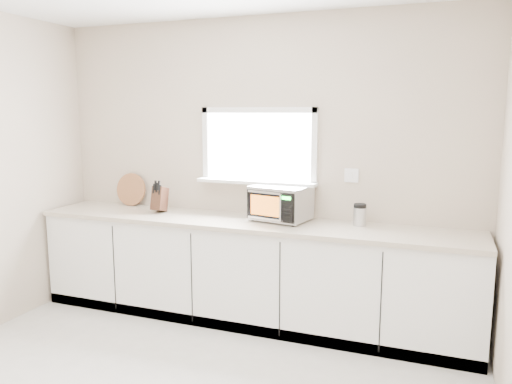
% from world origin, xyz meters
% --- Properties ---
extents(back_wall, '(4.00, 0.17, 2.70)m').
position_xyz_m(back_wall, '(0.00, 2.00, 1.36)').
color(back_wall, '#B29F8D').
rests_on(back_wall, ground).
extents(cabinets, '(3.92, 0.60, 0.88)m').
position_xyz_m(cabinets, '(0.00, 1.70, 0.44)').
color(cabinets, white).
rests_on(cabinets, ground).
extents(countertop, '(3.92, 0.64, 0.04)m').
position_xyz_m(countertop, '(0.00, 1.69, 0.90)').
color(countertop, '#C1B69F').
rests_on(countertop, cabinets).
extents(microwave, '(0.54, 0.46, 0.31)m').
position_xyz_m(microwave, '(0.27, 1.79, 1.08)').
color(microwave, black).
rests_on(microwave, countertop).
extents(knife_block, '(0.12, 0.22, 0.31)m').
position_xyz_m(knife_block, '(-0.90, 1.73, 1.05)').
color(knife_block, '#442518').
rests_on(knife_block, countertop).
extents(cutting_board, '(0.33, 0.08, 0.33)m').
position_xyz_m(cutting_board, '(-1.36, 1.94, 1.08)').
color(cutting_board, '#96553A').
rests_on(cutting_board, countertop).
extents(coffee_grinder, '(0.12, 0.12, 0.19)m').
position_xyz_m(coffee_grinder, '(0.95, 1.84, 1.01)').
color(coffee_grinder, '#B8BABF').
rests_on(coffee_grinder, countertop).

